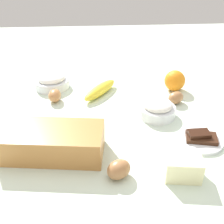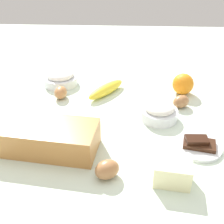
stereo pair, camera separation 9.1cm
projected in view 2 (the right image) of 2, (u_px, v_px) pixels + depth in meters
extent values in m
cube|color=silver|center=(112.00, 125.00, 0.94)|extent=(2.40, 2.40, 0.02)
cube|color=#B77A3D|center=(48.00, 137.00, 0.80)|extent=(0.29, 0.16, 0.08)
cube|color=black|center=(47.00, 136.00, 0.79)|extent=(0.28, 0.15, 0.07)
cylinder|color=white|center=(159.00, 114.00, 0.94)|extent=(0.12, 0.12, 0.04)
torus|color=white|center=(159.00, 111.00, 0.93)|extent=(0.12, 0.12, 0.01)
ellipsoid|color=white|center=(160.00, 107.00, 0.93)|extent=(0.10, 0.10, 0.03)
cylinder|color=white|center=(61.00, 81.00, 1.16)|extent=(0.14, 0.14, 0.03)
torus|color=white|center=(61.00, 77.00, 1.16)|extent=(0.14, 0.14, 0.01)
ellipsoid|color=white|center=(60.00, 74.00, 1.15)|extent=(0.11, 0.11, 0.04)
ellipsoid|color=yellow|center=(106.00, 89.00, 1.09)|extent=(0.15, 0.18, 0.04)
sphere|color=orange|center=(183.00, 84.00, 1.08)|extent=(0.08, 0.08, 0.08)
cube|color=#F4EDB2|center=(172.00, 173.00, 0.69)|extent=(0.10, 0.08, 0.06)
ellipsoid|color=#A46F43|center=(181.00, 102.00, 1.00)|extent=(0.08, 0.07, 0.05)
ellipsoid|color=#A56F43|center=(108.00, 169.00, 0.71)|extent=(0.08, 0.08, 0.05)
ellipsoid|color=#B47949|center=(61.00, 93.00, 1.06)|extent=(0.05, 0.07, 0.05)
cylinder|color=white|center=(199.00, 147.00, 0.81)|extent=(0.13, 0.13, 0.01)
cube|color=#381E11|center=(199.00, 144.00, 0.81)|extent=(0.10, 0.07, 0.01)
cube|color=black|center=(197.00, 140.00, 0.81)|extent=(0.06, 0.04, 0.01)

